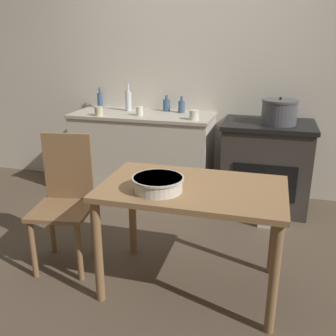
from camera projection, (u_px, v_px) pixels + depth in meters
The scene contains 16 objects.
ground_plane at pixel (150, 259), 2.85m from camera, with size 14.00×14.00×0.00m, color brown.
wall_back at pixel (196, 71), 3.89m from camera, with size 8.00×0.07×2.55m.
counter_cabinet at pixel (143, 154), 3.98m from camera, with size 1.45×0.62×0.87m.
stove at pixel (266, 165), 3.65m from camera, with size 0.85×0.65×0.85m.
work_table at pixel (192, 201), 2.35m from camera, with size 1.14×0.69×0.73m.
chair at pixel (65, 198), 2.69m from camera, with size 0.46×0.46×0.96m.
flour_sack at pixel (273, 208), 3.32m from camera, with size 0.23×0.16×0.34m, color beige.
stock_pot at pixel (279, 112), 3.40m from camera, with size 0.33×0.33×0.25m.
mixing_bowl_large at pixel (158, 183), 2.23m from camera, with size 0.31×0.31×0.09m.
bottle_far_left at pixel (128, 100), 3.95m from camera, with size 0.06×0.06×0.28m.
bottle_left at pixel (100, 100), 4.14m from camera, with size 0.06×0.06×0.22m.
bottle_mid_left at pixel (167, 105), 3.95m from camera, with size 0.08×0.08×0.16m.
bottle_center_left at pixel (182, 106), 3.86m from camera, with size 0.07×0.07×0.17m.
cup_center at pixel (99, 111), 3.70m from camera, with size 0.08×0.08×0.09m, color beige.
cup_center_right at pixel (140, 111), 3.72m from camera, with size 0.07×0.07×0.09m, color silver.
cup_mid_right at pixel (194, 115), 3.52m from camera, with size 0.09×0.09×0.09m, color silver.
Camera 1 is at (0.80, -2.35, 1.58)m, focal length 40.00 mm.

